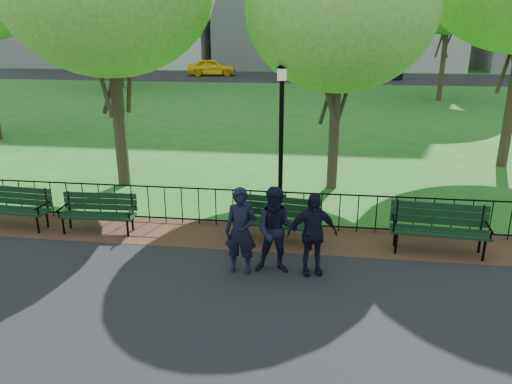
# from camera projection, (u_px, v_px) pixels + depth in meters

# --- Properties ---
(ground) EXTENTS (120.00, 120.00, 0.00)m
(ground) POSITION_uv_depth(u_px,v_px,m) (267.00, 269.00, 9.50)
(ground) COLOR #1D631A
(dirt_strip) EXTENTS (60.00, 1.60, 0.01)m
(dirt_strip) POSITION_uv_depth(u_px,v_px,m) (274.00, 237.00, 10.91)
(dirt_strip) COLOR #382616
(dirt_strip) RESTS_ON ground
(far_street) EXTENTS (70.00, 9.00, 0.01)m
(far_street) POSITION_uv_depth(u_px,v_px,m) (313.00, 78.00, 42.34)
(far_street) COLOR black
(far_street) RESTS_ON ground
(iron_fence) EXTENTS (24.06, 0.06, 1.00)m
(iron_fence) POSITION_uv_depth(u_px,v_px,m) (277.00, 208.00, 11.22)
(iron_fence) COLOR black
(iron_fence) RESTS_ON ground
(park_bench_main) EXTENTS (1.89, 0.80, 1.04)m
(park_bench_main) POSITION_uv_depth(u_px,v_px,m) (262.00, 213.00, 10.50)
(park_bench_main) COLOR black
(park_bench_main) RESTS_ON ground
(park_bench_left_a) EXTENTS (1.69, 0.60, 0.95)m
(park_bench_left_a) POSITION_uv_depth(u_px,v_px,m) (98.00, 209.00, 11.05)
(park_bench_left_a) COLOR black
(park_bench_left_a) RESTS_ON ground
(park_bench_left_b) EXTENTS (1.79, 0.66, 1.00)m
(park_bench_left_b) POSITION_uv_depth(u_px,v_px,m) (13.00, 203.00, 11.31)
(park_bench_left_b) COLOR black
(park_bench_left_b) RESTS_ON ground
(park_bench_right_a) EXTENTS (1.95, 0.72, 1.09)m
(park_bench_right_a) POSITION_uv_depth(u_px,v_px,m) (439.00, 223.00, 10.04)
(park_bench_right_a) COLOR black
(park_bench_right_a) RESTS_ON ground
(lamppost) EXTENTS (0.32, 0.32, 3.52)m
(lamppost) POSITION_uv_depth(u_px,v_px,m) (281.00, 129.00, 12.57)
(lamppost) COLOR black
(lamppost) RESTS_ON ground
(tree_near_e) EXTENTS (4.92, 4.92, 6.85)m
(tree_near_e) POSITION_uv_depth(u_px,v_px,m) (340.00, 10.00, 12.69)
(tree_near_e) COLOR #2D2116
(tree_near_e) RESTS_ON ground
(person_left) EXTENTS (0.62, 0.43, 1.64)m
(person_left) POSITION_uv_depth(u_px,v_px,m) (241.00, 231.00, 9.13)
(person_left) COLOR black
(person_left) RESTS_ON asphalt_path
(person_mid) EXTENTS (0.83, 0.46, 1.66)m
(person_mid) POSITION_uv_depth(u_px,v_px,m) (277.00, 231.00, 9.13)
(person_mid) COLOR black
(person_mid) RESTS_ON asphalt_path
(person_right) EXTENTS (0.99, 0.59, 1.58)m
(person_right) POSITION_uv_depth(u_px,v_px,m) (312.00, 234.00, 9.10)
(person_right) COLOR black
(person_right) RESTS_ON asphalt_path
(taxi) EXTENTS (4.47, 2.40, 1.45)m
(taxi) POSITION_uv_depth(u_px,v_px,m) (212.00, 67.00, 43.67)
(taxi) COLOR yellow
(taxi) RESTS_ON far_street
(sedan_silver) EXTENTS (5.04, 3.44, 1.57)m
(sedan_silver) POSITION_uv_depth(u_px,v_px,m) (307.00, 69.00, 40.90)
(sedan_silver) COLOR #AAADB2
(sedan_silver) RESTS_ON far_street
(sedan_dark) EXTENTS (5.40, 3.72, 1.45)m
(sedan_dark) POSITION_uv_depth(u_px,v_px,m) (373.00, 69.00, 41.59)
(sedan_dark) COLOR black
(sedan_dark) RESTS_ON far_street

